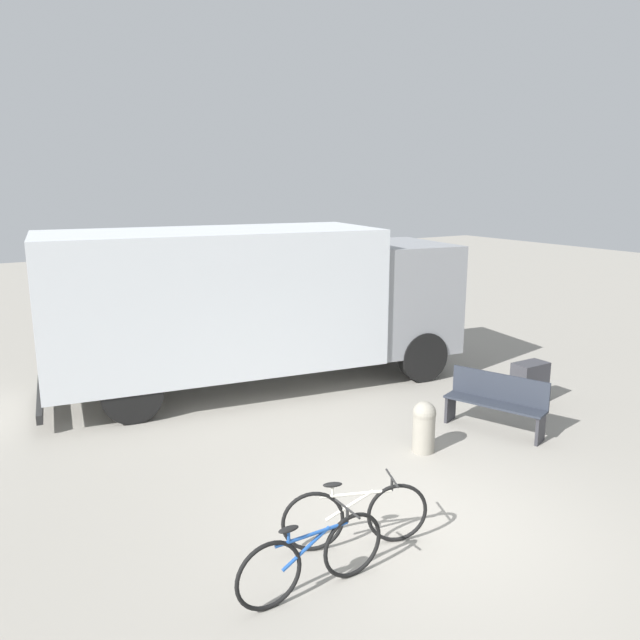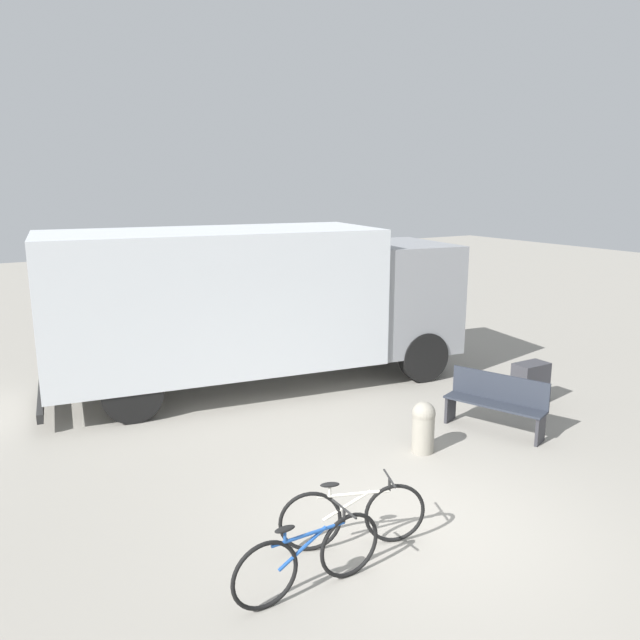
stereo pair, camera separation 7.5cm
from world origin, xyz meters
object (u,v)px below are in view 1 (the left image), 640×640
Objects in this scene: bicycle_near at (312,558)px; bicycle_middle at (355,515)px; park_bench at (496,400)px; utility_box at (529,383)px; bollard_near_bench at (424,425)px; delivery_truck at (253,299)px.

bicycle_near is 0.95m from bicycle_middle.
park_bench is at bearing 22.78° from bicycle_near.
utility_box is (6.31, 2.65, 0.00)m from bicycle_near.
bicycle_middle is 5.90m from utility_box.
utility_box is at bearing -89.24° from park_bench.
park_bench reaches higher than bollard_near_bench.
delivery_truck is at bearing 8.67° from park_bench.
bicycle_middle is at bearing 91.11° from park_bench.
delivery_truck is 10.61× the size of bollard_near_bench.
bicycle_near reaches higher than bollard_near_bench.
utility_box is at bearing 22.42° from bicycle_near.
delivery_truck is 6.18m from bicycle_middle.
delivery_truck reaches higher than bicycle_middle.
park_bench is at bearing 42.48° from bicycle_middle.
bicycle_middle is at bearing 27.82° from bicycle_near.
bollard_near_bench is at bearing -70.78° from delivery_truck.
park_bench is 2.11× the size of bollard_near_bench.
bicycle_near is 3.76m from bollard_near_bench.
bicycle_near is at bearing -157.23° from utility_box.
bicycle_middle is at bearing -158.09° from utility_box.
utility_box is at bearing 42.38° from bicycle_middle.
bollard_near_bench is (3.18, 2.01, 0.05)m from bicycle_near.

